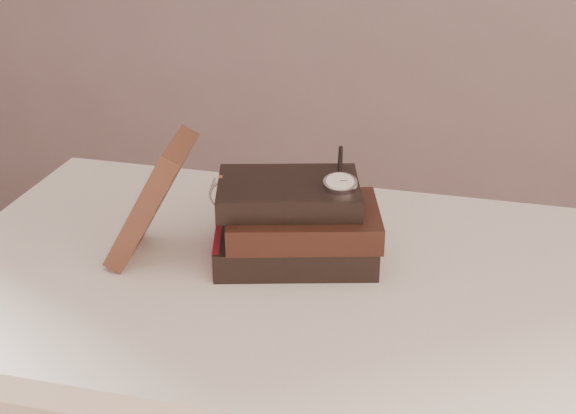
# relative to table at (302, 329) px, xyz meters

# --- Properties ---
(table) EXTENTS (1.00, 0.60, 0.75)m
(table) POSITION_rel_table_xyz_m (0.00, 0.00, 0.00)
(table) COLOR white
(table) RESTS_ON ground
(book_stack) EXTENTS (0.25, 0.20, 0.11)m
(book_stack) POSITION_rel_table_xyz_m (-0.02, 0.04, 0.14)
(book_stack) COLOR black
(book_stack) RESTS_ON table
(journal) EXTENTS (0.13, 0.13, 0.18)m
(journal) POSITION_rel_table_xyz_m (-0.21, -0.01, 0.18)
(journal) COLOR #3C2017
(journal) RESTS_ON table
(pocket_watch) EXTENTS (0.06, 0.15, 0.02)m
(pocket_watch) POSITION_rel_table_xyz_m (0.04, 0.05, 0.21)
(pocket_watch) COLOR silver
(pocket_watch) RESTS_ON book_stack
(eyeglasses) EXTENTS (0.12, 0.13, 0.04)m
(eyeglasses) POSITION_rel_table_xyz_m (-0.11, 0.09, 0.15)
(eyeglasses) COLOR silver
(eyeglasses) RESTS_ON book_stack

